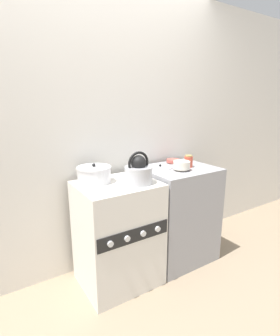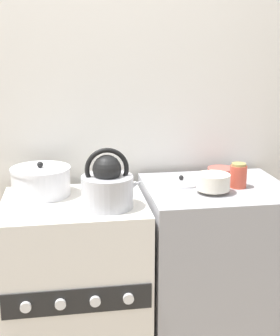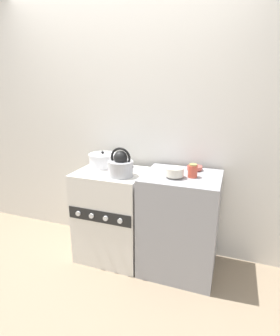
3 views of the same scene
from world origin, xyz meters
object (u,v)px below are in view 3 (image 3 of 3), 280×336
stove (112,215)px  cooking_pot (103,160)px  small_ceramic_bowl (195,168)px  loose_pot_lid (168,170)px  kettle (121,166)px  enamel_bowl (175,172)px  storage_jar (193,171)px

stove → cooking_pot: (-0.14, 0.12, 0.51)m
cooking_pot → small_ceramic_bowl: bearing=5.3°
cooking_pot → small_ceramic_bowl: (0.88, 0.08, -0.01)m
small_ceramic_bowl → loose_pot_lid: 0.24m
small_ceramic_bowl → loose_pot_lid: size_ratio=0.60×
stove → cooking_pot: size_ratio=3.28×
small_ceramic_bowl → loose_pot_lid: small_ceramic_bowl is taller
kettle → enamel_bowl: 0.47m
stove → small_ceramic_bowl: 0.91m
stove → cooking_pot: 0.54m
cooking_pot → small_ceramic_bowl: size_ratio=2.01×
kettle → enamel_bowl: bearing=3.2°
stove → storage_jar: storage_jar is taller
small_ceramic_bowl → storage_jar: (0.01, -0.20, 0.03)m
small_ceramic_bowl → storage_jar: bearing=-86.5°
enamel_bowl → loose_pot_lid: size_ratio=0.66×
loose_pot_lid → enamel_bowl: bearing=-61.2°
enamel_bowl → cooking_pot: bearing=166.3°
enamel_bowl → stove: bearing=173.7°
enamel_bowl → storage_jar: storage_jar is taller
cooking_pot → loose_pot_lid: (0.65, -0.00, -0.03)m
storage_jar → kettle: bearing=-171.9°
stove → kettle: size_ratio=3.29×
enamel_bowl → loose_pot_lid: enamel_bowl is taller
storage_jar → small_ceramic_bowl: bearing=93.5°
stove → kettle: 0.56m
kettle → small_ceramic_bowl: (0.59, 0.29, -0.04)m
kettle → loose_pot_lid: 0.43m
stove → enamel_bowl: (0.61, -0.07, 0.52)m
cooking_pot → storage_jar: size_ratio=2.38×
small_ceramic_bowl → storage_jar: storage_jar is taller
cooking_pot → loose_pot_lid: cooking_pot is taller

